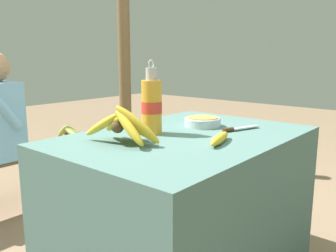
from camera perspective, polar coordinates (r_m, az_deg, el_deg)
market_counter at (r=1.66m, az=2.63°, el=-13.00°), size 1.12×0.78×0.68m
banana_bunch_ripe at (r=1.39m, az=-6.96°, el=0.22°), size 0.20×0.34×0.17m
serving_bowl at (r=1.73m, az=5.56°, el=0.77°), size 0.18×0.18×0.05m
water_bottle at (r=1.55m, az=-2.63°, el=3.33°), size 0.09×0.09×0.32m
loose_banana_front at (r=1.41m, az=8.28°, el=-2.00°), size 0.21×0.10×0.04m
knife at (r=1.65m, az=10.85°, el=-0.42°), size 0.21×0.08×0.02m
wooden_bench at (r=2.56m, az=-24.47°, el=-5.39°), size 1.71×0.32×0.39m
banana_bunch_green at (r=2.77m, az=-15.30°, el=-1.01°), size 0.19×0.30×0.13m
support_post_far at (r=3.40m, az=-7.06°, el=12.66°), size 0.11×0.11×2.23m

